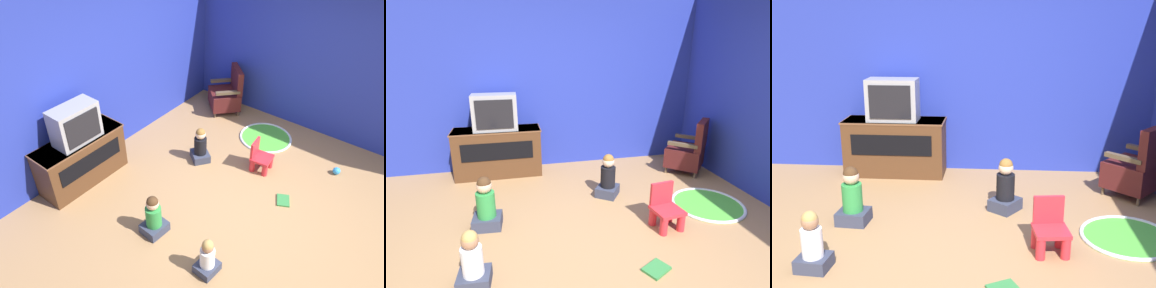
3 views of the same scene
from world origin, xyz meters
The scene contains 11 objects.
ground_plane centered at (0.00, 0.00, 0.00)m, with size 30.00×30.00×0.00m, color #9E754C.
wall_back centered at (-0.35, 2.49, 1.39)m, with size 5.31×0.12×2.77m.
tv_cabinet centered at (-1.11, 2.18, 0.38)m, with size 1.30×0.48×0.73m.
television centered at (-1.11, 2.14, 0.99)m, with size 0.64×0.34×0.53m.
black_armchair centered at (1.81, 1.63, 0.33)m, with size 0.76×0.76×0.85m.
yellow_kid_chair centered at (0.70, 0.26, 0.19)m, with size 0.34×0.32×0.48m.
play_mat centered at (1.46, 0.57, 0.01)m, with size 0.89×0.89×0.04m.
child_watching_left centered at (0.31, 1.11, 0.25)m, with size 0.38×0.39×0.58m.
child_watching_center centered at (-1.21, 0.69, 0.26)m, with size 0.32×0.29×0.60m.
child_watching_right centered at (-1.27, -0.18, 0.22)m, with size 0.28×0.25×0.52m.
book centered at (0.28, -0.36, 0.01)m, with size 0.28×0.25×0.02m.
Camera 2 is at (-0.89, -2.34, 1.87)m, focal length 28.00 mm.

